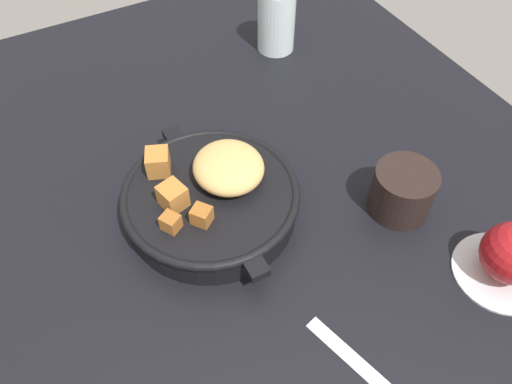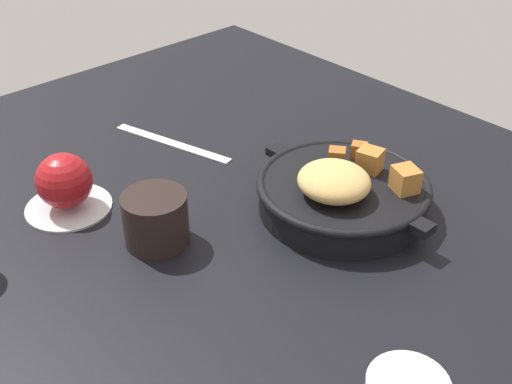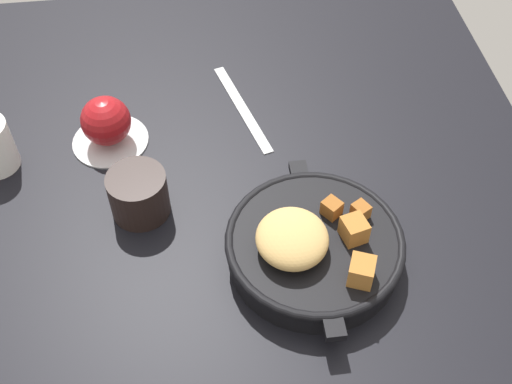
{
  "view_description": "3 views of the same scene",
  "coord_description": "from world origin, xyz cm",
  "views": [
    {
      "loc": [
        33.99,
        -21.62,
        53.67
      ],
      "look_at": [
        -2.63,
        -1.83,
        3.73
      ],
      "focal_mm": 35.9,
      "sensor_mm": 36.0,
      "label": 1
    },
    {
      "loc": [
        -50.02,
        49.71,
        50.15
      ],
      "look_at": [
        0.27,
        3.5,
        4.9
      ],
      "focal_mm": 46.01,
      "sensor_mm": 36.0,
      "label": 2
    },
    {
      "loc": [
        -51.18,
        6.14,
        69.59
      ],
      "look_at": [
        0.89,
        -0.37,
        7.42
      ],
      "focal_mm": 45.12,
      "sensor_mm": 36.0,
      "label": 3
    }
  ],
  "objects": [
    {
      "name": "ground_plane",
      "position": [
        0.0,
        0.0,
        -1.2
      ],
      "size": [
        118.53,
        88.03,
        2.4
      ],
      "primitive_type": "cube",
      "color": "black"
    },
    {
      "name": "cast_iron_skillet",
      "position": [
        -5.18,
        -6.88,
        3.02
      ],
      "size": [
        27.13,
        22.83,
        8.2
      ],
      "color": "black",
      "rests_on": "ground_plane"
    },
    {
      "name": "saucer_plate",
      "position": [
        19.82,
        19.5,
        0.3
      ],
      "size": [
        11.47,
        11.47,
        0.6
      ],
      "primitive_type": "cylinder",
      "color": "#B7BABF",
      "rests_on": "ground_plane"
    },
    {
      "name": "red_apple",
      "position": [
        19.82,
        19.5,
        4.29
      ],
      "size": [
        7.39,
        7.39,
        7.39
      ],
      "primitive_type": "sphere",
      "color": "maroon",
      "rests_on": "saucer_plate"
    },
    {
      "name": "butter_knife",
      "position": [
        24.66,
        -1.12,
        0.18
      ],
      "size": [
        21.05,
        7.3,
        0.36
      ],
      "primitive_type": "cube",
      "rotation": [
        0.0,
        0.0,
        0.27
      ],
      "color": "silver",
      "rests_on": "ground_plane"
    },
    {
      "name": "coffee_mug_dark",
      "position": [
        5.9,
        14.95,
        3.32
      ],
      "size": [
        8.03,
        8.03,
        6.64
      ],
      "primitive_type": "cylinder",
      "color": "black",
      "rests_on": "ground_plane"
    }
  ]
}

